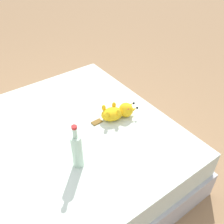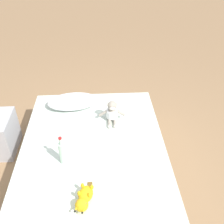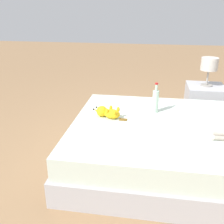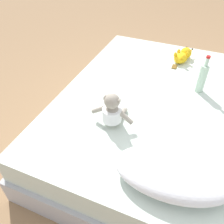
# 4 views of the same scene
# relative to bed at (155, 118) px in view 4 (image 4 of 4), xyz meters

# --- Properties ---
(ground_plane) EXTENTS (16.00, 16.00, 0.00)m
(ground_plane) POSITION_rel_bed_xyz_m (0.00, 0.00, -0.20)
(ground_plane) COLOR #93704C
(bed) EXTENTS (1.43, 1.88, 0.41)m
(bed) POSITION_rel_bed_xyz_m (0.00, 0.00, 0.00)
(bed) COLOR #B2B2B7
(bed) RESTS_ON ground_plane
(pillow) EXTENTS (0.61, 0.38, 0.14)m
(pillow) POSITION_rel_bed_xyz_m (-0.23, 0.66, 0.27)
(pillow) COLOR white
(pillow) RESTS_ON bed
(plush_monkey) EXTENTS (0.29, 0.23, 0.24)m
(plush_monkey) POSITION_rel_bed_xyz_m (0.20, 0.38, 0.30)
(plush_monkey) COLOR #9E9384
(plush_monkey) RESTS_ON bed
(plush_yellow_creature) EXTENTS (0.16, 0.32, 0.10)m
(plush_yellow_creature) POSITION_rel_bed_xyz_m (-0.07, -0.63, 0.25)
(plush_yellow_creature) COLOR yellow
(plush_yellow_creature) RESTS_ON bed
(glass_bottle) EXTENTS (0.06, 0.06, 0.29)m
(glass_bottle) POSITION_rel_bed_xyz_m (-0.27, -0.20, 0.32)
(glass_bottle) COLOR #B2D1B7
(glass_bottle) RESTS_ON bed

